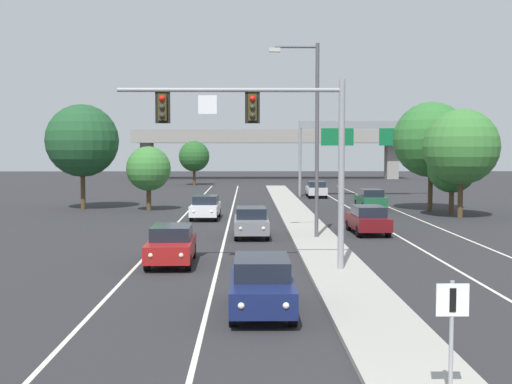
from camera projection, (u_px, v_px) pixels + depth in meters
median_island at (331, 260)px, 27.91m from camera, size 2.40×110.00×0.15m
lane_stripe_oncoming_center at (225, 239)px, 34.83m from camera, size 0.14×100.00×0.01m
lane_stripe_receding_center at (403, 239)px, 34.96m from camera, size 0.14×100.00×0.01m
edge_stripe_left at (162, 239)px, 34.79m from camera, size 0.14×100.00×0.01m
edge_stripe_right at (465, 239)px, 35.00m from camera, size 0.14×100.00×0.01m
overhead_signal_mast at (268, 132)px, 25.07m from camera, size 8.58×0.44×7.20m
median_sign_post at (452, 322)px, 12.09m from camera, size 0.60×0.10×2.20m
street_lamp_median at (313, 128)px, 34.28m from camera, size 2.58×0.28×10.00m
car_oncoming_navy at (262, 284)px, 19.25m from camera, size 1.82×4.47×1.58m
car_oncoming_red at (171, 244)px, 27.27m from camera, size 1.89×4.50×1.58m
car_oncoming_grey at (251, 222)px, 35.73m from camera, size 1.85×4.48×1.58m
car_oncoming_white at (206, 207)px, 44.75m from camera, size 1.91×4.51×1.58m
car_receding_darkred at (368, 219)px, 36.94m from camera, size 1.92×4.51×1.58m
car_receding_green at (370, 199)px, 52.12m from camera, size 1.88×4.49×1.58m
car_receding_silver at (316, 189)px, 64.62m from camera, size 1.89×4.50×1.58m
highway_sign_gantry at (366, 134)px, 65.26m from camera, size 13.28×0.42×7.50m
overpass_bridge at (270, 142)px, 103.75m from camera, size 42.40×6.40×7.65m
tree_far_right_a at (461, 147)px, 45.15m from camera, size 5.15×5.15×7.46m
tree_far_left_a at (194, 156)px, 86.13m from camera, size 3.98×3.98×5.76m
tree_far_left_b at (82, 141)px, 51.78m from camera, size 5.68×5.68×8.21m
tree_far_right_c at (431, 140)px, 50.43m from camera, size 5.74×5.74×8.30m
tree_far_right_b at (452, 169)px, 47.67m from camera, size 3.52×3.52×5.09m
tree_far_left_c at (149, 169)px, 50.74m from camera, size 3.41×3.41×4.93m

